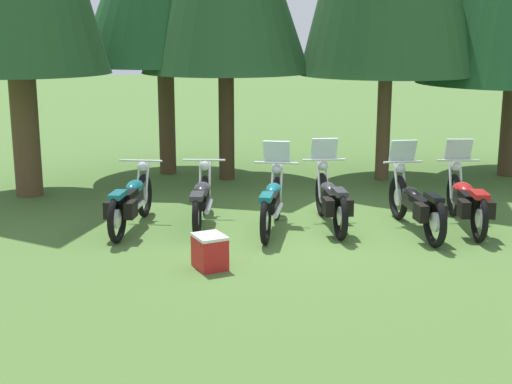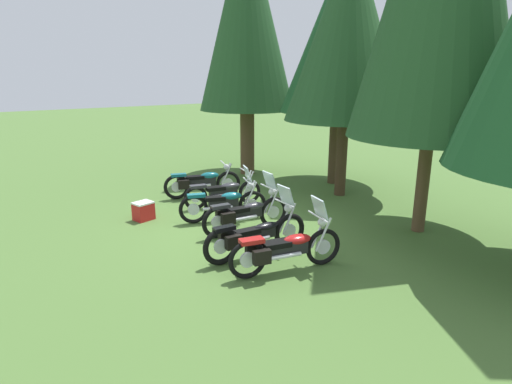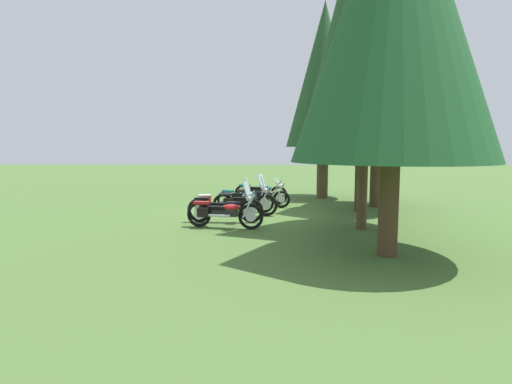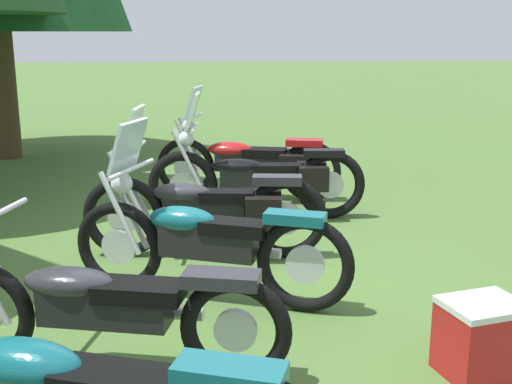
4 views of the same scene
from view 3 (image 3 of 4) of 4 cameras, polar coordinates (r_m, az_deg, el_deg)
ground_plane at (r=14.45m, az=-1.39°, el=-3.03°), size 80.00×80.00×0.00m
motorcycle_0 at (r=17.09m, az=0.51°, el=0.02°), size 1.00×2.24×1.03m
motorcycle_1 at (r=15.94m, az=0.83°, el=-0.58°), size 0.79×2.22×0.99m
motorcycle_2 at (r=14.89m, az=-1.45°, el=-0.88°), size 0.98×2.14×1.38m
motorcycle_3 at (r=13.92m, az=-1.68°, el=-1.41°), size 0.73×2.23×1.39m
motorcycle_4 at (r=12.74m, az=-4.45°, el=-2.17°), size 0.67×2.39×1.39m
motorcycle_5 at (r=11.85m, az=-4.55°, el=-2.74°), size 0.91×2.27×1.38m
pine_tree_0 at (r=19.33m, az=9.47°, el=15.71°), size 3.37×3.37×8.79m
pine_tree_1 at (r=16.80m, az=16.60°, el=14.29°), size 3.72×3.72×7.14m
pine_tree_2 at (r=15.45m, az=14.59°, el=15.20°), size 3.52×3.52×7.32m
pine_tree_3 at (r=12.46m, az=15.23°, el=23.01°), size 3.63×3.63×9.72m
pine_tree_4 at (r=9.53m, az=18.88°, el=23.35°), size 4.20×4.20×8.38m
picnic_cooler at (r=16.30m, az=-7.15°, el=-1.18°), size 0.49×0.55×0.47m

